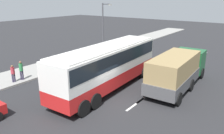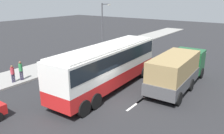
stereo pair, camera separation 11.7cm
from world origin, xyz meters
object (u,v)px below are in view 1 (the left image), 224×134
pedestrian_near_curb (13,72)px  coach_bus (108,63)px  cargo_truck (178,69)px  pedestrian_at_crossing (21,69)px  street_lamp (104,25)px

pedestrian_near_curb → coach_bus: bearing=39.9°
cargo_truck → pedestrian_near_curb: cargo_truck is taller
pedestrian_at_crossing → cargo_truck: bearing=46.6°
cargo_truck → pedestrian_at_crossing: size_ratio=4.92×
pedestrian_at_crossing → street_lamp: size_ratio=0.27×
pedestrian_at_crossing → street_lamp: (11.95, 0.11, 2.69)m
pedestrian_at_crossing → coach_bus: bearing=39.9°
pedestrian_at_crossing → street_lamp: 12.25m
coach_bus → pedestrian_near_curb: bearing=115.8°
street_lamp → pedestrian_at_crossing: bearing=-179.5°
coach_bus → street_lamp: size_ratio=1.80×
pedestrian_near_curb → street_lamp: size_ratio=0.24×
cargo_truck → pedestrian_near_curb: 13.84m
coach_bus → street_lamp: bearing=37.2°
coach_bus → cargo_truck: coach_bus is taller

